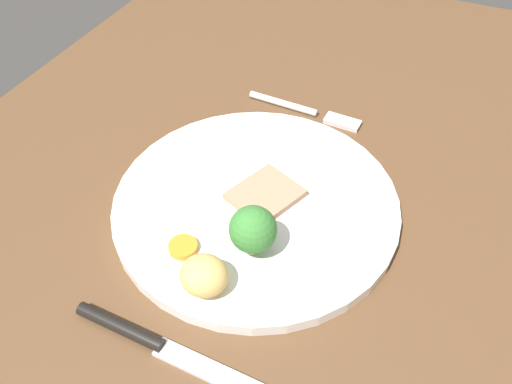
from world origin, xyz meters
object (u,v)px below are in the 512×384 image
(broccoli_floret, at_px, (256,231))
(knife, at_px, (153,343))
(meat_slice_main, at_px, (265,195))
(carrot_coin_front, at_px, (183,247))
(roast_potato_left, at_px, (204,275))
(dinner_plate, at_px, (256,203))
(fork, at_px, (307,111))

(broccoli_floret, height_order, knife, broccoli_floret)
(meat_slice_main, relative_size, knife, 0.37)
(broccoli_floret, bearing_deg, meat_slice_main, -164.05)
(meat_slice_main, bearing_deg, carrot_coin_front, -25.42)
(meat_slice_main, relative_size, roast_potato_left, 1.54)
(meat_slice_main, bearing_deg, knife, -7.54)
(dinner_plate, xyz_separation_m, fork, (-0.18, -0.01, -0.00))
(meat_slice_main, relative_size, carrot_coin_front, 2.43)
(knife, bearing_deg, roast_potato_left, 75.42)
(carrot_coin_front, relative_size, broccoli_floret, 0.53)
(dinner_plate, distance_m, meat_slice_main, 0.01)
(fork, bearing_deg, roast_potato_left, -85.43)
(carrot_coin_front, bearing_deg, knife, 12.70)
(dinner_plate, relative_size, carrot_coin_front, 10.73)
(dinner_plate, relative_size, meat_slice_main, 4.42)
(carrot_coin_front, xyz_separation_m, knife, (0.09, 0.02, -0.01))
(meat_slice_main, bearing_deg, fork, -175.26)
(knife, bearing_deg, dinner_plate, 86.47)
(carrot_coin_front, distance_m, knife, 0.09)
(roast_potato_left, distance_m, fork, 0.30)
(dinner_plate, relative_size, broccoli_floret, 5.69)
(meat_slice_main, xyz_separation_m, fork, (-0.17, -0.01, -0.01))
(dinner_plate, relative_size, roast_potato_left, 6.81)
(roast_potato_left, bearing_deg, dinner_plate, -179.10)
(knife, bearing_deg, carrot_coin_front, 104.36)
(roast_potato_left, relative_size, fork, 0.29)
(dinner_plate, xyz_separation_m, roast_potato_left, (0.12, 0.00, 0.02))
(fork, relative_size, knife, 0.83)
(meat_slice_main, distance_m, knife, 0.19)
(meat_slice_main, xyz_separation_m, knife, (0.19, -0.02, -0.01))
(dinner_plate, height_order, knife, dinner_plate)
(meat_slice_main, height_order, roast_potato_left, roast_potato_left)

